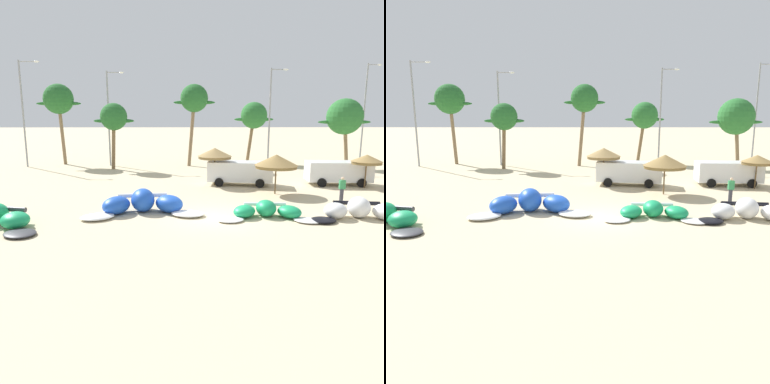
% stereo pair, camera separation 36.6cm
% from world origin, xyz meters
% --- Properties ---
extents(ground_plane, '(260.00, 260.00, 0.00)m').
position_xyz_m(ground_plane, '(0.00, 0.00, 0.00)').
color(ground_plane, beige).
extents(kite_left, '(7.02, 3.63, 1.33)m').
position_xyz_m(kite_left, '(-4.00, 1.06, 0.51)').
color(kite_left, white).
rests_on(kite_left, ground).
extents(kite_left_of_center, '(5.68, 2.75, 0.90)m').
position_xyz_m(kite_left_of_center, '(2.82, -0.05, 0.35)').
color(kite_left_of_center, white).
rests_on(kite_left_of_center, ground).
extents(kite_center, '(5.89, 3.07, 1.14)m').
position_xyz_m(kite_center, '(7.76, -0.45, 0.44)').
color(kite_center, black).
rests_on(kite_center, ground).
extents(beach_umbrella_near_van, '(2.68, 2.68, 2.92)m').
position_xyz_m(beach_umbrella_near_van, '(0.72, 9.49, 2.50)').
color(beach_umbrella_near_van, brown).
rests_on(beach_umbrella_near_van, ground).
extents(beach_umbrella_middle, '(2.99, 2.99, 2.77)m').
position_xyz_m(beach_umbrella_middle, '(4.70, 6.04, 2.30)').
color(beach_umbrella_middle, brown).
rests_on(beach_umbrella_middle, ground).
extents(beach_umbrella_near_palms, '(2.26, 2.26, 2.53)m').
position_xyz_m(beach_umbrella_near_palms, '(12.00, 8.05, 2.17)').
color(beach_umbrella_near_palms, brown).
rests_on(beach_umbrella_near_palms, ground).
extents(parked_van, '(4.97, 2.52, 1.84)m').
position_xyz_m(parked_van, '(10.33, 9.39, 1.09)').
color(parked_van, white).
rests_on(parked_van, ground).
extents(parked_car_second, '(5.25, 2.83, 1.84)m').
position_xyz_m(parked_car_second, '(2.61, 9.51, 1.09)').
color(parked_car_second, white).
rests_on(parked_car_second, ground).
extents(person_near_kites, '(0.36, 0.24, 1.62)m').
position_xyz_m(person_near_kites, '(8.34, 3.48, 0.82)').
color(person_near_kites, '#383842').
rests_on(person_near_kites, ground).
extents(palm_leftmost, '(4.78, 3.19, 8.63)m').
position_xyz_m(palm_leftmost, '(-15.08, 22.08, 6.92)').
color(palm_leftmost, '#7F6647').
rests_on(palm_leftmost, ground).
extents(palm_left, '(4.00, 2.67, 6.53)m').
position_xyz_m(palm_left, '(-8.59, 18.35, 5.10)').
color(palm_left, brown).
rests_on(palm_left, ground).
extents(palm_left_of_gap, '(4.31, 2.87, 8.50)m').
position_xyz_m(palm_left_of_gap, '(-0.60, 20.52, 6.92)').
color(palm_left_of_gap, '#7F6647').
rests_on(palm_left_of_gap, ground).
extents(palm_center_left, '(4.43, 2.95, 6.77)m').
position_xyz_m(palm_center_left, '(6.16, 23.24, 5.21)').
color(palm_center_left, brown).
rests_on(palm_center_left, ground).
extents(palm_center_right, '(5.43, 3.62, 7.02)m').
position_xyz_m(palm_center_right, '(14.62, 18.91, 5.16)').
color(palm_center_right, '#7F6647').
rests_on(palm_center_right, ground).
extents(lamppost_west, '(2.16, 0.24, 10.75)m').
position_xyz_m(lamppost_west, '(-18.00, 20.13, 5.97)').
color(lamppost_west, gray).
rests_on(lamppost_west, ground).
extents(lamppost_west_center, '(1.88, 0.24, 9.81)m').
position_xyz_m(lamppost_west_center, '(-9.48, 21.04, 5.46)').
color(lamppost_west_center, gray).
rests_on(lamppost_west_center, ground).
extents(lamppost_east_center, '(1.86, 0.24, 10.08)m').
position_xyz_m(lamppost_east_center, '(7.45, 20.51, 5.60)').
color(lamppost_east_center, gray).
rests_on(lamppost_east_center, ground).
extents(lamppost_east, '(1.64, 0.24, 10.87)m').
position_xyz_m(lamppost_east, '(18.51, 22.92, 5.97)').
color(lamppost_east, gray).
rests_on(lamppost_east, ground).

